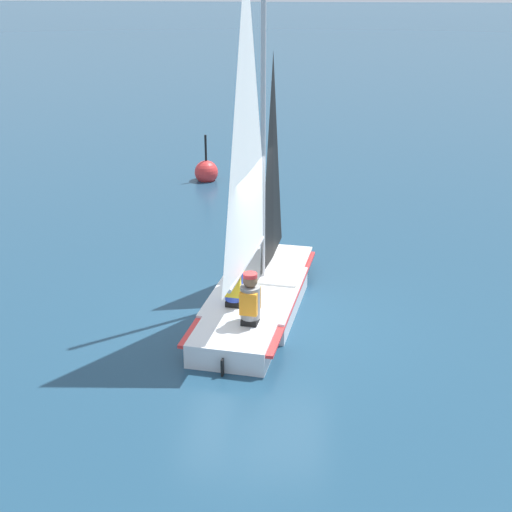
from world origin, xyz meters
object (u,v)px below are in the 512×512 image
Objects in this scene: sailor_helm at (234,289)px; buoy_marker at (206,172)px; sailboat_main at (256,259)px; sailor_crew at (250,307)px.

sailor_helm is 8.56m from buoy_marker.
sailboat_main reaches higher than buoy_marker.
sailor_crew is (-0.04, 1.16, -0.30)m from sailboat_main.
sailor_crew is 9.22m from buoy_marker.
buoy_marker is (2.14, -7.79, -0.70)m from sailboat_main.
sailor_crew is at bearing 103.66° from buoy_marker.
sailor_helm is at bearing 34.52° from sailor_crew.
sailboat_main is 0.69m from sailor_helm.
sailboat_main is 4.31× the size of buoy_marker.
sailor_helm is 0.87× the size of buoy_marker.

